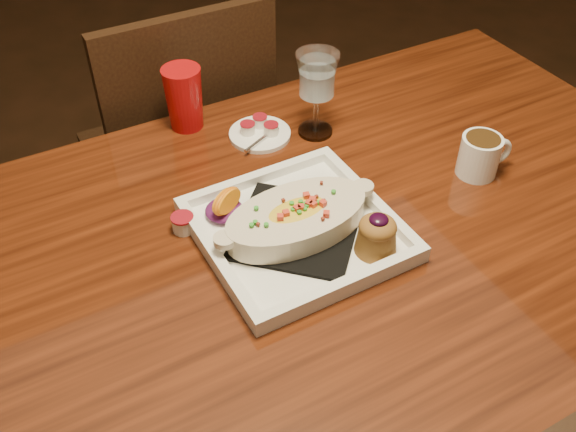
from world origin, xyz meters
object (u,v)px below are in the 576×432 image
chair_far (184,154)px  goblet (317,80)px  plate (302,224)px  coffee_mug (481,154)px  saucer (260,132)px  red_tumbler (184,98)px  table (308,276)px

chair_far → goblet: chair_far is taller
chair_far → plate: chair_far is taller
chair_far → goblet: size_ratio=5.40×
coffee_mug → saucer: bearing=145.0°
goblet → saucer: (-0.10, 0.04, -0.11)m
chair_far → goblet: 0.55m
red_tumbler → table: bearing=-82.1°
saucer → red_tumbler: bearing=137.0°
table → chair_far: chair_far is taller
plate → goblet: goblet is taller
goblet → saucer: goblet is taller
coffee_mug → chair_far: bearing=129.2°
table → plate: bearing=155.4°
table → chair_far: (-0.00, 0.63, -0.15)m
plate → goblet: bearing=54.7°
plate → saucer: size_ratio=2.53×
table → goblet: goblet is taller
goblet → red_tumbler: bearing=146.0°
red_tumbler → coffee_mug: bearing=-44.2°
goblet → red_tumbler: (-0.22, 0.15, -0.06)m
chair_far → plate: 0.68m
goblet → saucer: bearing=158.4°
table → red_tumbler: (-0.06, 0.40, 0.16)m
chair_far → coffee_mug: chair_far is taller
goblet → table: bearing=-122.3°
chair_far → plate: bearing=88.9°
goblet → coffee_mug: bearing=-52.4°
coffee_mug → goblet: 0.33m
table → goblet: bearing=57.7°
coffee_mug → red_tumbler: red_tumbler is taller
table → chair_far: size_ratio=1.61×
goblet → saucer: 0.16m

